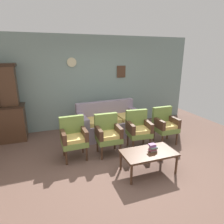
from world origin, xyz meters
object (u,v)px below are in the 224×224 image
side_cabinet (2,124)px  armchair_near_cabinet (138,128)px  coffee_table (149,154)px  armchair_row_middle (74,136)px  floral_couch (109,123)px  armchair_near_couch_end (165,124)px  armchair_by_doorway (108,133)px  book_stack_on_table (153,148)px

side_cabinet → armchair_near_cabinet: bearing=-25.6°
coffee_table → armchair_row_middle: bearing=140.5°
floral_couch → armchair_row_middle: bearing=-139.8°
armchair_near_couch_end → armchair_by_doorway: bearing=-177.5°
book_stack_on_table → floral_couch: bearing=95.4°
side_cabinet → armchair_near_couch_end: bearing=-20.7°
book_stack_on_table → armchair_row_middle: bearing=142.3°
floral_couch → coffee_table: floral_couch is taller
armchair_by_doorway → book_stack_on_table: armchair_by_doorway is taller
side_cabinet → armchair_near_cabinet: size_ratio=1.28×
armchair_row_middle → armchair_near_cabinet: (1.52, -0.03, 0.00)m
coffee_table → floral_couch: bearing=93.1°
floral_couch → armchair_near_cabinet: 1.07m
armchair_near_cabinet → coffee_table: armchair_near_cabinet is taller
armchair_row_middle → armchair_by_doorway: same height
armchair_row_middle → armchair_by_doorway: 0.75m
armchair_row_middle → book_stack_on_table: size_ratio=5.48×
armchair_by_doorway → book_stack_on_table: bearing=-59.0°
armchair_near_cabinet → side_cabinet: bearing=154.4°
armchair_near_cabinet → book_stack_on_table: bearing=-101.9°
armchair_row_middle → side_cabinet: bearing=137.5°
armchair_by_doorway → armchair_near_cabinet: 0.77m
coffee_table → book_stack_on_table: bearing=-0.2°
armchair_near_cabinet → armchair_near_couch_end: (0.75, 0.03, 0.00)m
side_cabinet → floral_couch: (2.71, -0.51, -0.14)m
coffee_table → book_stack_on_table: 0.14m
side_cabinet → armchair_near_cabinet: 3.44m
armchair_near_cabinet → armchair_row_middle: bearing=178.8°
armchair_near_cabinet → book_stack_on_table: (-0.21, -0.98, -0.01)m
armchair_near_cabinet → armchair_near_couch_end: same height
armchair_by_doorway → armchair_near_cabinet: bearing=3.0°
floral_couch → armchair_by_doorway: 1.10m
floral_couch → book_stack_on_table: 1.98m
armchair_near_couch_end → book_stack_on_table: 1.39m
armchair_near_couch_end → book_stack_on_table: armchair_near_couch_end is taller
side_cabinet → floral_couch: bearing=-10.6°
floral_couch → armchair_row_middle: same height
side_cabinet → armchair_by_doorway: 2.78m
armchair_row_middle → coffee_table: bearing=-39.5°
armchair_by_doorway → armchair_near_couch_end: 1.53m
floral_couch → book_stack_on_table: size_ratio=10.72×
floral_couch → armchair_by_doorway: bearing=-110.4°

